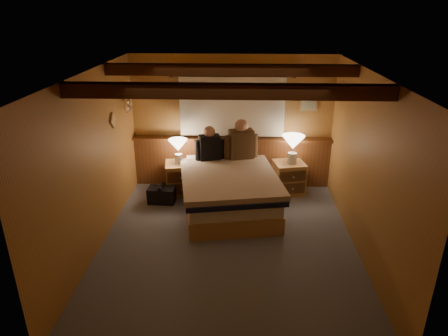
# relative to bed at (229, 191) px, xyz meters

# --- Properties ---
(floor) EXTENTS (4.20, 4.20, 0.00)m
(floor) POSITION_rel_bed_xyz_m (0.02, -1.02, -0.34)
(floor) COLOR #565B66
(floor) RESTS_ON ground
(ceiling) EXTENTS (4.20, 4.20, 0.00)m
(ceiling) POSITION_rel_bed_xyz_m (0.02, -1.02, 2.06)
(ceiling) COLOR #B97945
(ceiling) RESTS_ON wall_back
(wall_back) EXTENTS (3.60, 0.00, 3.60)m
(wall_back) POSITION_rel_bed_xyz_m (0.02, 1.08, 0.86)
(wall_back) COLOR #B27F40
(wall_back) RESTS_ON floor
(wall_left) EXTENTS (0.00, 4.20, 4.20)m
(wall_left) POSITION_rel_bed_xyz_m (-1.78, -1.02, 0.86)
(wall_left) COLOR #B27F40
(wall_left) RESTS_ON floor
(wall_right) EXTENTS (0.00, 4.20, 4.20)m
(wall_right) POSITION_rel_bed_xyz_m (1.82, -1.02, 0.86)
(wall_right) COLOR #B27F40
(wall_right) RESTS_ON floor
(wall_front) EXTENTS (3.60, 0.00, 3.60)m
(wall_front) POSITION_rel_bed_xyz_m (0.02, -3.12, 0.86)
(wall_front) COLOR #B27F40
(wall_front) RESTS_ON floor
(wainscot) EXTENTS (3.60, 0.23, 0.94)m
(wainscot) POSITION_rel_bed_xyz_m (0.02, 1.01, 0.14)
(wainscot) COLOR brown
(wainscot) RESTS_ON wall_back
(curtain_window) EXTENTS (2.18, 0.09, 1.11)m
(curtain_window) POSITION_rel_bed_xyz_m (0.02, 1.01, 1.18)
(curtain_window) COLOR #401E10
(curtain_window) RESTS_ON wall_back
(ceiling_beams) EXTENTS (3.60, 1.65, 0.16)m
(ceiling_beams) POSITION_rel_bed_xyz_m (0.02, -0.87, 1.97)
(ceiling_beams) COLOR #401E10
(ceiling_beams) RESTS_ON ceiling
(coat_rail) EXTENTS (0.05, 0.55, 0.24)m
(coat_rail) POSITION_rel_bed_xyz_m (-1.70, 0.55, 1.33)
(coat_rail) COLOR silver
(coat_rail) RESTS_ON wall_left
(framed_print) EXTENTS (0.30, 0.04, 0.25)m
(framed_print) POSITION_rel_bed_xyz_m (1.37, 1.05, 1.21)
(framed_print) COLOR tan
(framed_print) RESTS_ON wall_back
(bed) EXTENTS (1.78, 2.14, 0.66)m
(bed) POSITION_rel_bed_xyz_m (0.00, 0.00, 0.00)
(bed) COLOR tan
(bed) RESTS_ON floor
(nightstand_left) EXTENTS (0.59, 0.55, 0.57)m
(nightstand_left) POSITION_rel_bed_xyz_m (-0.88, 0.60, -0.05)
(nightstand_left) COLOR tan
(nightstand_left) RESTS_ON floor
(nightstand_right) EXTENTS (0.61, 0.57, 0.57)m
(nightstand_right) POSITION_rel_bed_xyz_m (1.06, 0.71, -0.05)
(nightstand_right) COLOR tan
(nightstand_right) RESTS_ON floor
(lamp_left) EXTENTS (0.33, 0.33, 0.43)m
(lamp_left) POSITION_rel_bed_xyz_m (-0.90, 0.62, 0.54)
(lamp_left) COLOR silver
(lamp_left) RESTS_ON nightstand_left
(lamp_right) EXTENTS (0.39, 0.39, 0.51)m
(lamp_right) POSITION_rel_bed_xyz_m (1.09, 0.69, 0.59)
(lamp_right) COLOR silver
(lamp_right) RESTS_ON nightstand_right
(person_left) EXTENTS (0.50, 0.29, 0.63)m
(person_left) POSITION_rel_bed_xyz_m (-0.35, 0.62, 0.56)
(person_left) COLOR black
(person_left) RESTS_ON bed
(person_right) EXTENTS (0.58, 0.33, 0.73)m
(person_right) POSITION_rel_bed_xyz_m (0.19, 0.71, 0.60)
(person_right) COLOR #46311C
(person_right) RESTS_ON bed
(duffel_bag) EXTENTS (0.47, 0.29, 0.33)m
(duffel_bag) POSITION_rel_bed_xyz_m (-1.16, 0.21, -0.20)
(duffel_bag) COLOR black
(duffel_bag) RESTS_ON floor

